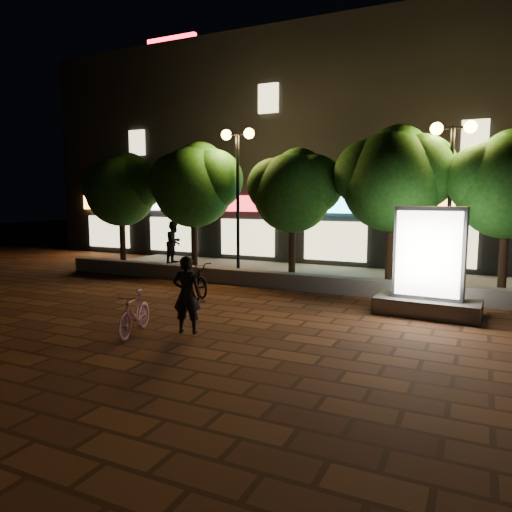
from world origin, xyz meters
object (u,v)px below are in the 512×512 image
Objects in this scene: tree_far_right at (511,180)px; street_lamp_left at (238,165)px; tree_left at (195,182)px; street_lamp_right at (452,163)px; tree_right at (394,175)px; scooter_pink at (135,313)px; tree_far_left at (123,187)px; ad_kiosk at (429,272)px; scooter_parked at (194,278)px; pedestrian at (174,242)px; rider at (187,295)px; tree_mid at (295,188)px.

tree_far_right is 8.58m from street_lamp_left.
tree_left is 0.98× the size of street_lamp_right.
tree_far_right is at bearing 9.61° from street_lamp_right.
street_lamp_right is (1.64, -0.26, 0.33)m from tree_right.
tree_far_right is at bearing -0.00° from tree_right.
tree_far_right is (10.50, -0.00, -0.08)m from tree_left.
street_lamp_left reaches higher than scooter_pink.
tree_left reaches higher than tree_far_left.
tree_right is at bearing 115.07° from ad_kiosk.
pedestrian is at bearing 74.44° from scooter_parked.
tree_right is 1.06× the size of tree_far_right.
tree_far_right is at bearing 30.38° from scooter_pink.
ad_kiosk is at bearing -117.23° from pedestrian.
street_lamp_left is at bearing 84.54° from scooter_pink.
rider is at bearing -148.27° from pedestrian.
tree_mid is 2.33× the size of scooter_parked.
tree_left is 2.05m from street_lamp_left.
scooter_pink is 10.32m from pedestrian.
rider is at bearing -114.80° from scooter_parked.
rider is at bearing -88.17° from tree_mid.
tree_mid is 2.50× the size of pedestrian.
scooter_pink is at bearing -154.41° from pedestrian.
ad_kiosk is at bearing -94.65° from street_lamp_right.
scooter_parked is (-6.80, -3.26, -3.39)m from street_lamp_right.
tree_far_left is 10.52m from scooter_pink.
tree_far_left is 5.50m from street_lamp_left.
rider is (-4.50, -3.92, -0.24)m from ad_kiosk.
street_lamp_left is at bearing -117.24° from pedestrian.
tree_far_left is 0.91× the size of tree_right.
scooter_pink is (6.78, -7.53, -2.83)m from tree_far_left.
scooter_parked is (-1.13, 4.01, 0.04)m from scooter_pink.
rider is (7.72, -6.96, -2.45)m from tree_far_left.
street_lamp_right is 3.22× the size of scooter_pink.
street_lamp_left is 7.89m from ad_kiosk.
tree_left is 8.96m from street_lamp_right.
ad_kiosk is at bearing -64.93° from tree_right.
street_lamp_left is 3.35× the size of scooter_pink.
scooter_pink is at bearing -95.47° from tree_mid.
scooter_pink is (-0.72, -7.53, -2.75)m from tree_mid.
tree_left is at bearing -75.93° from rider.
tree_mid is 6.00m from ad_kiosk.
street_lamp_left is 4.80m from scooter_parked.
tree_mid is at bearing -105.34° from rider.
tree_right is 3.01× the size of rider.
scooter_parked is at bearing -58.59° from tree_left.
street_lamp_right is at bearing -170.39° from tree_far_right.
scooter_pink is (-7.22, -7.53, -2.90)m from tree_far_right.
tree_left is at bearing 180.00° from tree_far_right.
tree_right is 2.82× the size of pedestrian.
tree_left is 0.94× the size of street_lamp_left.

